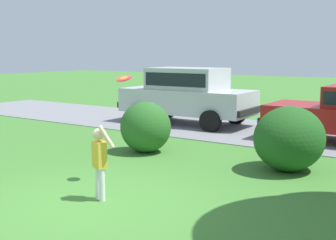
{
  "coord_description": "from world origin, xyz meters",
  "views": [
    {
      "loc": [
        5.06,
        -5.03,
        2.44
      ],
      "look_at": [
        0.0,
        2.33,
        1.1
      ],
      "focal_mm": 48.44,
      "sensor_mm": 36.0,
      "label": 1
    }
  ],
  "objects": [
    {
      "name": "shrub_near_tree",
      "position": [
        -1.6,
        3.67,
        0.58
      ],
      "size": [
        1.27,
        1.19,
        1.25
      ],
      "color": "#286023",
      "rests_on": "ground"
    },
    {
      "name": "child_thrower",
      "position": [
        0.01,
        0.34,
        0.72
      ],
      "size": [
        0.48,
        0.24,
        1.29
      ],
      "color": "white",
      "rests_on": "ground"
    },
    {
      "name": "ground_plane",
      "position": [
        0.0,
        0.0,
        0.0
      ],
      "size": [
        80.0,
        80.0,
        0.0
      ],
      "primitive_type": "plane",
      "color": "#3D752D"
    },
    {
      "name": "parked_suv",
      "position": [
        -3.09,
        7.97,
        1.08
      ],
      "size": [
        4.74,
        2.19,
        1.92
      ],
      "color": "silver",
      "rests_on": "ground"
    },
    {
      "name": "driveway_strip",
      "position": [
        0.0,
        7.85,
        0.01
      ],
      "size": [
        28.0,
        4.4,
        0.02
      ],
      "primitive_type": "cube",
      "color": "slate",
      "rests_on": "ground"
    },
    {
      "name": "frisbee",
      "position": [
        -0.35,
        1.41,
        1.96
      ],
      "size": [
        0.28,
        0.27,
        0.11
      ],
      "color": "red"
    },
    {
      "name": "shrub_centre_left",
      "position": [
        1.92,
        3.97,
        0.67
      ],
      "size": [
        1.44,
        1.61,
        1.34
      ],
      "color": "#1E511C",
      "rests_on": "ground"
    }
  ]
}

